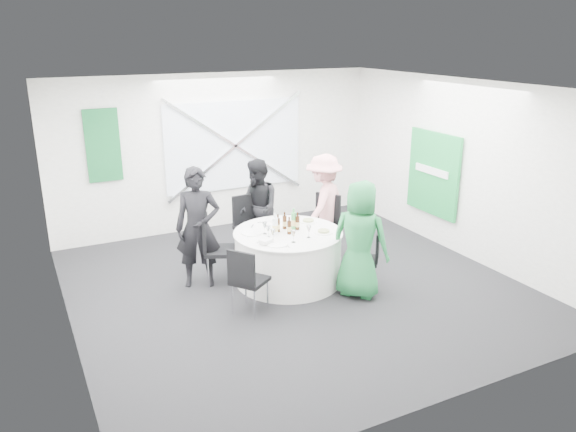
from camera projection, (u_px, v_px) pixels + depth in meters
name	position (u px, v px, depth m)	size (l,w,h in m)	color
floor	(294.00, 286.00, 8.04)	(6.00, 6.00, 0.00)	black
ceiling	(295.00, 87.00, 7.16)	(6.00, 6.00, 0.00)	white
wall_back	(218.00, 152.00, 10.15)	(6.00, 6.00, 0.00)	silver
wall_front	(448.00, 273.00, 5.06)	(6.00, 6.00, 0.00)	silver
wall_left	(59.00, 225.00, 6.32)	(6.00, 6.00, 0.00)	silver
wall_right	(463.00, 169.00, 8.89)	(6.00, 6.00, 0.00)	silver
window_panel	(235.00, 145.00, 10.21)	(2.60, 0.03, 1.60)	silver
window_brace_a	(235.00, 146.00, 10.18)	(0.05, 0.05, 3.16)	silver
window_brace_b	(235.00, 146.00, 10.18)	(0.05, 0.05, 3.16)	silver
green_banner	(103.00, 146.00, 9.15)	(0.55, 0.04, 1.20)	#125A2B
green_sign	(433.00, 173.00, 9.43)	(0.05, 1.20, 1.40)	#1A923F
banquet_table	(288.00, 257.00, 8.09)	(1.56, 1.56, 0.76)	silver
chair_back	(249.00, 221.00, 8.97)	(0.49, 0.50, 0.99)	black
chair_back_left	(215.00, 244.00, 7.97)	(0.61, 0.61, 1.02)	black
chair_back_right	(324.00, 220.00, 9.01)	(0.63, 0.63, 1.00)	black
chair_front_right	(369.00, 255.00, 7.83)	(0.55, 0.55, 0.87)	black
chair_front_left	(246.00, 277.00, 7.08)	(0.58, 0.57, 0.91)	black
person_man_back_left	(198.00, 228.00, 7.83)	(0.63, 0.41, 1.73)	black
person_man_back	(258.00, 208.00, 8.98)	(0.76, 0.42, 1.57)	black
person_woman_pink	(324.00, 205.00, 9.03)	(1.06, 0.49, 1.64)	pink
person_woman_green	(360.00, 240.00, 7.53)	(0.79, 0.52, 1.63)	#217A3E
plate_back	(275.00, 219.00, 8.48)	(0.29, 0.29, 0.01)	white
plate_back_left	(252.00, 233.00, 7.92)	(0.29, 0.29, 0.01)	white
plate_back_right	(308.00, 221.00, 8.39)	(0.25, 0.25, 0.04)	white
plate_front_right	(324.00, 232.00, 7.94)	(0.25, 0.25, 0.04)	white
plate_front_left	(277.00, 244.00, 7.51)	(0.29, 0.29, 0.01)	white
napkin	(266.00, 241.00, 7.52)	(0.18, 0.12, 0.05)	silver
beer_bottle_a	(278.00, 225.00, 7.95)	(0.06, 0.06, 0.26)	#3D1D0B
beer_bottle_b	(285.00, 222.00, 8.08)	(0.06, 0.06, 0.25)	#3D1D0B
beer_bottle_c	(297.00, 223.00, 8.04)	(0.06, 0.06, 0.26)	#3D1D0B
beer_bottle_d	(289.00, 228.00, 7.87)	(0.06, 0.06, 0.25)	#3D1D0B
green_water_bottle	(294.00, 221.00, 8.06)	(0.08, 0.08, 0.31)	green
clear_water_bottle	(275.00, 227.00, 7.83)	(0.08, 0.08, 0.31)	white
wine_glass_a	(268.00, 229.00, 7.73)	(0.07, 0.07, 0.17)	white
wine_glass_b	(309.00, 229.00, 7.72)	(0.07, 0.07, 0.17)	white
wine_glass_c	(273.00, 232.00, 7.59)	(0.07, 0.07, 0.17)	white
wine_glass_d	(293.00, 234.00, 7.54)	(0.07, 0.07, 0.17)	white
wine_glass_e	(265.00, 225.00, 7.86)	(0.07, 0.07, 0.17)	white
fork_a	(278.00, 219.00, 8.50)	(0.01, 0.15, 0.01)	silver
knife_a	(262.00, 222.00, 8.38)	(0.01, 0.15, 0.01)	silver
fork_b	(252.00, 226.00, 8.20)	(0.01, 0.15, 0.01)	silver
knife_b	(248.00, 235.00, 7.83)	(0.01, 0.15, 0.01)	silver
fork_c	(261.00, 243.00, 7.55)	(0.01, 0.15, 0.01)	silver
knife_c	(284.00, 247.00, 7.43)	(0.01, 0.15, 0.01)	silver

